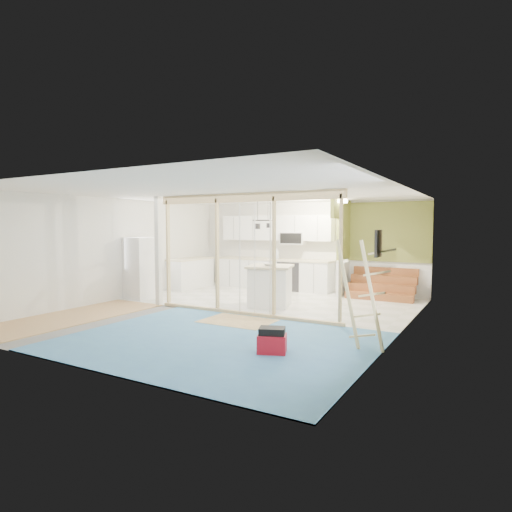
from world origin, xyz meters
The scene contains 17 objects.
room centered at (0.00, 0.00, 1.30)m, with size 7.01×8.01×2.61m.
floor_overlays centered at (0.07, 0.06, 0.01)m, with size 7.00×8.00×0.03m.
stud_frame centered at (-0.27, 0.00, 1.61)m, with size 4.66×0.14×2.60m.
base_cabinets centered at (-1.61, 3.36, 0.47)m, with size 4.45×2.24×0.93m.
upper_cabinets centered at (-0.84, 3.82, 1.82)m, with size 3.60×0.41×0.85m.
green_partition centered at (2.04, 3.66, 0.94)m, with size 2.25×1.51×2.60m.
pot_rack centered at (-0.31, 1.89, 2.00)m, with size 0.52×0.52×0.72m.
sheathing_panel centered at (3.48, -2.00, 1.30)m, with size 0.02×4.00×2.60m, color #A08657.
electrical_panel centered at (3.43, -1.40, 1.65)m, with size 0.04×0.30×0.40m, color #323237.
ceiling_light centered at (1.40, 3.00, 2.54)m, with size 0.32×0.32×0.08m, color #FFEABF.
fridge centered at (-3.11, 0.45, 0.80)m, with size 0.77×0.74×1.61m.
island centered at (0.31, 1.16, 0.49)m, with size 1.24×1.24×0.98m.
bowl centered at (0.35, 1.03, 1.02)m, with size 0.27×0.27×0.07m, color silver.
soap_bottle_a centered at (-0.77, 3.62, 1.09)m, with size 0.12×0.12×0.31m, color silver.
soap_bottle_b centered at (-0.83, 3.75, 1.03)m, with size 0.09×0.10×0.21m, color silver.
toolbox centered at (2.07, -2.14, 0.19)m, with size 0.51×0.45×0.40m.
ladder centered at (3.20, -1.32, 0.86)m, with size 0.91×0.05×1.68m.
Camera 1 is at (4.96, -7.70, 1.90)m, focal length 30.00 mm.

